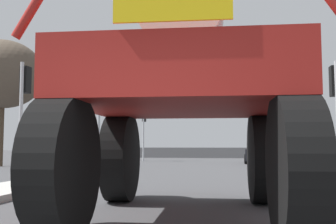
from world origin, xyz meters
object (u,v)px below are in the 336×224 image
at_px(traffic_signal_far_left, 144,123).
at_px(bare_tree_left, 3,74).
at_px(traffic_signal_near_left, 24,95).
at_px(sedan_ahead, 261,152).
at_px(traffic_signal_near_right, 336,95).
at_px(streetlight_far_left, 101,99).
at_px(oversize_sprayer, 184,98).

distance_m(traffic_signal_far_left, bare_tree_left, 10.10).
xyz_separation_m(traffic_signal_near_left, bare_tree_left, (-5.84, 8.17, 2.24)).
bearing_deg(traffic_signal_far_left, sedan_ahead, -11.75).
distance_m(traffic_signal_near_right, bare_tree_left, 17.27).
relative_size(traffic_signal_near_left, bare_tree_left, 0.54).
bearing_deg(sedan_ahead, streetlight_far_left, 86.76).
xyz_separation_m(oversize_sprayer, bare_tree_left, (-11.47, 13.25, 3.04)).
height_order(sedan_ahead, traffic_signal_far_left, traffic_signal_far_left).
xyz_separation_m(traffic_signal_near_left, streetlight_far_left, (-2.98, 15.96, 1.73)).
relative_size(oversize_sprayer, sedan_ahead, 1.20).
relative_size(traffic_signal_near_left, streetlight_far_left, 0.46).
xyz_separation_m(traffic_signal_near_right, bare_tree_left, (-15.02, 8.17, 2.45)).
bearing_deg(sedan_ahead, traffic_signal_far_left, 83.48).
height_order(oversize_sprayer, traffic_signal_far_left, oversize_sprayer).
relative_size(traffic_signal_near_right, streetlight_far_left, 0.43).
bearing_deg(traffic_signal_near_right, sedan_ahead, 94.40).
distance_m(traffic_signal_near_right, streetlight_far_left, 20.16).
bearing_deg(sedan_ahead, bare_tree_left, 119.01).
bearing_deg(traffic_signal_near_left, traffic_signal_far_left, 89.27).
distance_m(oversize_sprayer, sedan_ahead, 19.57).
xyz_separation_m(oversize_sprayer, sedan_ahead, (2.45, 19.38, -1.17)).
height_order(traffic_signal_near_left, traffic_signal_far_left, traffic_signal_far_left).
bearing_deg(bare_tree_left, oversize_sprayer, -49.10).
bearing_deg(streetlight_far_left, sedan_ahead, -8.47).
xyz_separation_m(streetlight_far_left, bare_tree_left, (-2.85, -7.78, 0.51)).
relative_size(traffic_signal_far_left, streetlight_far_left, 0.46).
distance_m(sedan_ahead, streetlight_far_left, 11.79).
height_order(streetlight_far_left, bare_tree_left, streetlight_far_left).
bearing_deg(traffic_signal_far_left, traffic_signal_near_right, -60.61).
bearing_deg(streetlight_far_left, oversize_sprayer, -67.71).
bearing_deg(sedan_ahead, traffic_signal_near_left, 155.77).
bearing_deg(traffic_signal_far_left, streetlight_far_left, 179.84).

